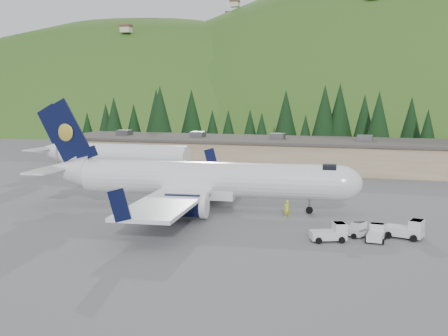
% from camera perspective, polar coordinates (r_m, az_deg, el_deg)
% --- Properties ---
extents(ground, '(600.00, 600.00, 0.00)m').
position_cam_1_polar(ground, '(63.99, -1.60, -4.23)').
color(ground, '#5C5C60').
extents(airliner, '(37.88, 35.60, 12.56)m').
position_cam_1_polar(airliner, '(63.64, -2.58, -1.24)').
color(airliner, white).
rests_on(airliner, ground).
extents(second_airliner, '(27.50, 11.00, 10.05)m').
position_cam_1_polar(second_airliner, '(93.49, -11.77, 1.43)').
color(second_airliner, white).
rests_on(second_airliner, ground).
extents(baggage_tug_a, '(3.47, 2.75, 1.66)m').
position_cam_1_polar(baggage_tug_a, '(51.31, 10.83, -6.50)').
color(baggage_tug_a, silver).
rests_on(baggage_tug_a, ground).
extents(baggage_tug_b, '(3.72, 2.74, 1.81)m').
position_cam_1_polar(baggage_tug_b, '(53.92, 18.11, -5.99)').
color(baggage_tug_b, silver).
rests_on(baggage_tug_b, ground).
extents(baggage_tug_c, '(1.80, 2.77, 1.43)m').
position_cam_1_polar(baggage_tug_c, '(52.42, 15.21, -6.45)').
color(baggage_tug_c, silver).
rests_on(baggage_tug_c, ground).
extents(terminal_building, '(71.00, 17.00, 6.10)m').
position_cam_1_polar(terminal_building, '(101.04, 2.66, 1.64)').
color(terminal_building, '#957D5F').
rests_on(terminal_building, ground).
extents(baggage_tug_d, '(3.08, 2.63, 1.47)m').
position_cam_1_polar(baggage_tug_d, '(53.41, 12.94, -6.09)').
color(baggage_tug_d, silver).
rests_on(baggage_tug_d, ground).
extents(ramp_worker, '(0.80, 0.79, 1.86)m').
position_cam_1_polar(ramp_worker, '(60.17, 6.40, -4.14)').
color(ramp_worker, yellow).
rests_on(ramp_worker, ground).
extents(tree_line, '(110.83, 18.13, 14.06)m').
position_cam_1_polar(tree_line, '(122.60, 6.52, 4.87)').
color(tree_line, black).
rests_on(tree_line, ground).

